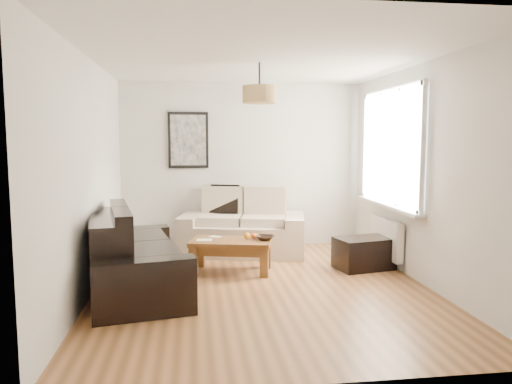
{
  "coord_description": "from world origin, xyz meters",
  "views": [
    {
      "loc": [
        -0.78,
        -5.35,
        1.7
      ],
      "look_at": [
        0.0,
        0.6,
        1.05
      ],
      "focal_mm": 33.68,
      "sensor_mm": 36.0,
      "label": 1
    }
  ],
  "objects": [
    {
      "name": "cushion_right",
      "position": [
        0.25,
        2.0,
        0.77
      ],
      "size": [
        0.41,
        0.19,
        0.4
      ],
      "primitive_type": "cube",
      "rotation": [
        0.0,
        0.0,
        -0.16
      ],
      "color": "black",
      "rests_on": "loveseat_cream"
    },
    {
      "name": "ceiling",
      "position": [
        0.0,
        0.0,
        2.6
      ],
      "size": [
        3.8,
        4.5,
        0.0
      ],
      "primitive_type": null,
      "color": "white",
      "rests_on": "floor"
    },
    {
      "name": "wall_front",
      "position": [
        0.0,
        -2.25,
        1.3
      ],
      "size": [
        3.8,
        0.04,
        2.6
      ],
      "primitive_type": null,
      "color": "silver",
      "rests_on": "floor"
    },
    {
      "name": "orange_a",
      "position": [
        -0.01,
        0.74,
        0.46
      ],
      "size": [
        0.08,
        0.08,
        0.07
      ],
      "primitive_type": "sphere",
      "rotation": [
        0.0,
        0.0,
        0.14
      ],
      "color": "orange",
      "rests_on": "fruit_bowl"
    },
    {
      "name": "sofa_leather",
      "position": [
        -1.43,
        0.09,
        0.44
      ],
      "size": [
        1.35,
        2.16,
        0.87
      ],
      "primitive_type": null,
      "rotation": [
        0.0,
        0.0,
        1.77
      ],
      "color": "black",
      "rests_on": "floor"
    },
    {
      "name": "floor",
      "position": [
        0.0,
        0.0,
        0.0
      ],
      "size": [
        4.5,
        4.5,
        0.0
      ],
      "primitive_type": "plane",
      "color": "brown",
      "rests_on": "ground"
    },
    {
      "name": "ottoman",
      "position": [
        1.45,
        0.65,
        0.21
      ],
      "size": [
        0.81,
        0.61,
        0.41
      ],
      "primitive_type": "cube",
      "rotation": [
        0.0,
        0.0,
        0.21
      ],
      "color": "black",
      "rests_on": "floor"
    },
    {
      "name": "coffee_table",
      "position": [
        -0.31,
        0.73,
        0.21
      ],
      "size": [
        1.13,
        0.78,
        0.42
      ],
      "primitive_type": null,
      "rotation": [
        0.0,
        0.0,
        -0.23
      ],
      "color": "brown",
      "rests_on": "floor"
    },
    {
      "name": "cushion_left",
      "position": [
        -0.3,
        2.0,
        0.79
      ],
      "size": [
        0.47,
        0.27,
        0.44
      ],
      "primitive_type": "cube",
      "rotation": [
        0.0,
        0.0,
        -0.33
      ],
      "color": "black",
      "rests_on": "loveseat_cream"
    },
    {
      "name": "orange_b",
      "position": [
        0.01,
        0.77,
        0.46
      ],
      "size": [
        0.08,
        0.08,
        0.07
      ],
      "primitive_type": "sphere",
      "rotation": [
        0.0,
        0.0,
        0.22
      ],
      "color": "#E75B13",
      "rests_on": "fruit_bowl"
    },
    {
      "name": "wall_back",
      "position": [
        0.0,
        2.25,
        1.3
      ],
      "size": [
        3.8,
        0.04,
        2.6
      ],
      "primitive_type": null,
      "color": "silver",
      "rests_on": "floor"
    },
    {
      "name": "window_bay",
      "position": [
        1.86,
        0.8,
        1.6
      ],
      "size": [
        0.14,
        1.9,
        1.6
      ],
      "primitive_type": null,
      "color": "white",
      "rests_on": "wall_right"
    },
    {
      "name": "papers",
      "position": [
        -0.65,
        0.75,
        0.42
      ],
      "size": [
        0.21,
        0.16,
        0.01
      ],
      "primitive_type": "cube",
      "rotation": [
        0.0,
        0.0,
        -0.1
      ],
      "color": "white",
      "rests_on": "coffee_table"
    },
    {
      "name": "pendant_shade",
      "position": [
        0.0,
        0.3,
        2.23
      ],
      "size": [
        0.4,
        0.4,
        0.2
      ],
      "primitive_type": "cylinder",
      "color": "tan",
      "rests_on": "ceiling"
    },
    {
      "name": "orange_c",
      "position": [
        -0.1,
        0.77,
        0.46
      ],
      "size": [
        0.11,
        0.11,
        0.09
      ],
      "primitive_type": "sphere",
      "rotation": [
        0.0,
        0.0,
        0.33
      ],
      "color": "orange",
      "rests_on": "fruit_bowl"
    },
    {
      "name": "fruit_bowl",
      "position": [
        0.13,
        0.66,
        0.45
      ],
      "size": [
        0.29,
        0.29,
        0.06
      ],
      "primitive_type": "imported",
      "rotation": [
        0.0,
        0.0,
        -0.29
      ],
      "color": "black",
      "rests_on": "coffee_table"
    },
    {
      "name": "loveseat_cream",
      "position": [
        -0.05,
        1.78,
        0.46
      ],
      "size": [
        2.01,
        1.37,
        0.92
      ],
      "primitive_type": null,
      "rotation": [
        0.0,
        0.0,
        -0.21
      ],
      "color": "#BEB199",
      "rests_on": "floor"
    },
    {
      "name": "wall_left",
      "position": [
        -1.9,
        0.0,
        1.3
      ],
      "size": [
        0.04,
        4.5,
        2.6
      ],
      "primitive_type": null,
      "color": "silver",
      "rests_on": "floor"
    },
    {
      "name": "poster",
      "position": [
        -0.85,
        2.22,
        1.7
      ],
      "size": [
        0.62,
        0.04,
        0.87
      ],
      "primitive_type": null,
      "color": "black",
      "rests_on": "wall_back"
    },
    {
      "name": "wall_right",
      "position": [
        1.9,
        0.0,
        1.3
      ],
      "size": [
        0.04,
        4.5,
        2.6
      ],
      "primitive_type": null,
      "color": "silver",
      "rests_on": "floor"
    },
    {
      "name": "radiator",
      "position": [
        1.82,
        0.8,
        0.38
      ],
      "size": [
        0.1,
        0.9,
        0.52
      ],
      "primitive_type": "cube",
      "color": "white",
      "rests_on": "wall_right"
    }
  ]
}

